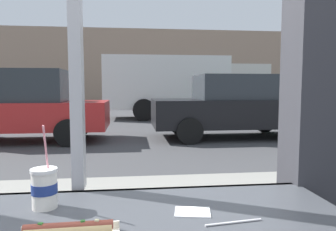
% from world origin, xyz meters
% --- Properties ---
extents(ground_plane, '(60.00, 60.00, 0.00)m').
position_xyz_m(ground_plane, '(0.00, 8.00, 0.00)').
color(ground_plane, '#424244').
extents(sidewalk_strip, '(16.00, 2.80, 0.15)m').
position_xyz_m(sidewalk_strip, '(0.00, 1.60, 0.07)').
color(sidewalk_strip, gray).
rests_on(sidewalk_strip, ground).
extents(building_facade_far, '(28.00, 1.20, 5.67)m').
position_xyz_m(building_facade_far, '(0.00, 23.09, 2.83)').
color(building_facade_far, gray).
rests_on(building_facade_far, ground).
extents(soda_cup_right, '(0.09, 0.09, 0.30)m').
position_xyz_m(soda_cup_right, '(-0.08, -0.14, 1.01)').
color(soda_cup_right, white).
rests_on(soda_cup_right, window_counter).
extents(loose_straw, '(0.19, 0.03, 0.01)m').
position_xyz_m(loose_straw, '(0.54, -0.35, 0.94)').
color(loose_straw, white).
rests_on(loose_straw, window_counter).
extents(napkin_wrapper, '(0.13, 0.11, 0.00)m').
position_xyz_m(napkin_wrapper, '(0.43, -0.25, 0.94)').
color(napkin_wrapper, white).
rests_on(napkin_wrapper, window_counter).
extents(parked_car_red, '(4.37, 1.93, 1.80)m').
position_xyz_m(parked_car_red, '(-2.55, 7.04, 0.90)').
color(parked_car_red, red).
rests_on(parked_car_red, ground).
extents(parked_car_black, '(4.28, 2.00, 1.69)m').
position_xyz_m(parked_car_black, '(2.99, 7.04, 0.86)').
color(parked_car_black, black).
rests_on(parked_car_black, ground).
extents(box_truck, '(7.03, 2.44, 2.67)m').
position_xyz_m(box_truck, '(2.52, 12.67, 1.50)').
color(box_truck, silver).
rests_on(box_truck, ground).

